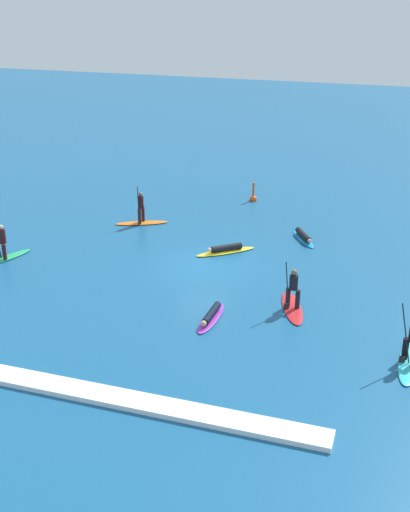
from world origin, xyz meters
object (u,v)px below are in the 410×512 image
surfer_on_orange_board (141,216)px  surfer_on_blue_board (303,237)px  marker_buoy (253,198)px  surfer_on_purple_board (211,316)px  surfer_on_yellow_board (226,250)px  surfer_on_teal_board (410,354)px  surfer_on_red_board (293,299)px  surfer_on_green_board (4,250)px

surfer_on_orange_board → surfer_on_blue_board: surfer_on_orange_board is taller
marker_buoy → surfer_on_purple_board: bearing=-82.2°
surfer_on_orange_board → surfer_on_blue_board: bearing=156.9°
surfer_on_purple_board → surfer_on_yellow_board: size_ratio=0.98×
surfer_on_yellow_board → surfer_on_blue_board: (3.35, 2.91, 0.01)m
surfer_on_purple_board → surfer_on_blue_board: surfer_on_blue_board is taller
surfer_on_yellow_board → surfer_on_teal_board: surfer_on_teal_board is taller
surfer_on_blue_board → surfer_on_teal_board: bearing=-2.5°
surfer_on_yellow_board → marker_buoy: 8.35m
surfer_on_orange_board → surfer_on_red_board: surfer_on_red_board is taller
surfer_on_orange_board → surfer_on_blue_board: size_ratio=1.17×
marker_buoy → surfer_on_green_board: bearing=-126.5°
surfer_on_orange_board → surfer_on_blue_board: (8.91, 0.40, -0.30)m
surfer_on_red_board → surfer_on_yellow_board: size_ratio=1.11×
surfer_on_green_board → surfer_on_teal_board: 19.19m
surfer_on_teal_board → marker_buoy: 18.68m
surfer_on_teal_board → marker_buoy: size_ratio=2.49×
surfer_on_green_board → marker_buoy: (9.19, 12.41, -0.28)m
surfer_on_orange_board → surfer_on_purple_board: bearing=101.1°
surfer_on_purple_board → marker_buoy: 15.21m
surfer_on_teal_board → surfer_on_green_board: bearing=-98.5°
surfer_on_purple_board → surfer_on_yellow_board: bearing=-166.9°
surfer_on_yellow_board → surfer_on_teal_board: (8.97, -7.66, 0.23)m
surfer_on_red_board → surfer_on_orange_board: bearing=-146.4°
surfer_on_yellow_board → marker_buoy: size_ratio=2.18×
surfer_on_purple_board → marker_buoy: size_ratio=2.13×
surfer_on_yellow_board → surfer_on_green_board: (-9.88, -4.09, 0.33)m
surfer_on_purple_board → surfer_on_teal_board: 7.66m
surfer_on_green_board → marker_buoy: surfer_on_green_board is taller
surfer_on_purple_board → surfer_on_green_board: bearing=-101.7°
surfer_on_purple_board → marker_buoy: (-2.06, 15.07, 0.05)m
surfer_on_purple_board → surfer_on_green_board: (-11.25, 2.66, 0.33)m
surfer_on_orange_board → marker_buoy: bearing=-155.7°
surfer_on_blue_board → marker_buoy: bearing=-173.8°
surfer_on_green_board → surfer_on_yellow_board: bearing=133.0°
surfer_on_blue_board → marker_buoy: (-4.04, 5.42, 0.04)m
surfer_on_purple_board → surfer_on_teal_board: surfer_on_teal_board is taller
surfer_on_yellow_board → surfer_on_blue_board: 4.43m
surfer_on_red_board → surfer_on_purple_board: bearing=-76.3°
surfer_on_green_board → surfer_on_teal_board: (18.85, -3.58, -0.10)m
surfer_on_red_board → surfer_on_yellow_board: (-4.26, 4.85, -0.29)m
surfer_on_red_board → surfer_on_yellow_board: surfer_on_red_board is taller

